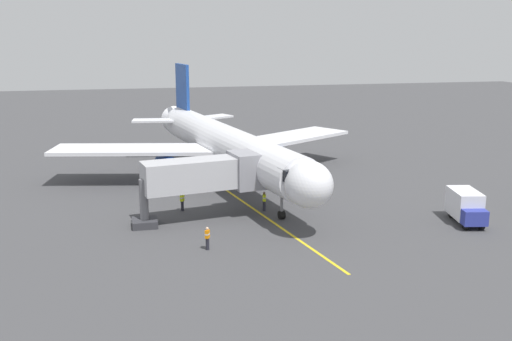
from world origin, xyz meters
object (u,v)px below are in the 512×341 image
(ground_crew_loader, at_px, (182,201))
(jet_bridge, at_px, (211,175))
(ground_crew_marshaller, at_px, (207,238))
(airplane, at_px, (225,144))
(box_truck_near_nose, at_px, (466,206))
(ground_crew_wing_walker, at_px, (264,201))

(ground_crew_loader, bearing_deg, jet_bridge, 128.30)
(ground_crew_marshaller, bearing_deg, ground_crew_loader, -85.81)
(airplane, relative_size, ground_crew_marshaller, 23.51)
(ground_crew_loader, height_order, box_truck_near_nose, box_truck_near_nose)
(airplane, xyz_separation_m, box_truck_near_nose, (-16.83, 17.91, -2.62))
(ground_crew_wing_walker, xyz_separation_m, box_truck_near_nose, (-15.30, 6.97, 0.50))
(ground_crew_wing_walker, bearing_deg, ground_crew_loader, -12.91)
(airplane, distance_m, ground_crew_marshaller, 20.20)
(airplane, distance_m, ground_crew_loader, 11.26)
(airplane, relative_size, jet_bridge, 3.49)
(ground_crew_loader, bearing_deg, ground_crew_wing_walker, 167.09)
(ground_crew_loader, bearing_deg, airplane, -120.29)
(airplane, xyz_separation_m, ground_crew_loader, (5.46, 9.34, -3.12))
(ground_crew_wing_walker, bearing_deg, box_truck_near_nose, 155.50)
(airplane, height_order, ground_crew_wing_walker, airplane)
(airplane, bearing_deg, ground_crew_marshaller, 76.31)
(ground_crew_marshaller, bearing_deg, jet_bridge, -100.77)
(jet_bridge, xyz_separation_m, ground_crew_loader, (2.13, -2.70, -2.88))
(box_truck_near_nose, bearing_deg, jet_bridge, -16.24)
(jet_bridge, distance_m, box_truck_near_nose, 21.13)
(ground_crew_loader, relative_size, box_truck_near_nose, 0.35)
(ground_crew_marshaller, xyz_separation_m, ground_crew_loader, (0.74, -10.05, 0.00))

